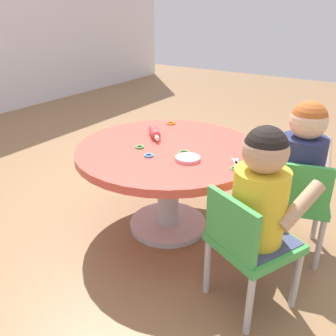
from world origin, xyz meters
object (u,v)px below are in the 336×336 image
craft_table (168,165)px  seated_child_left (262,191)px  seated_child_right (303,154)px  craft_scissors (238,166)px  child_chair_left (248,243)px  child_chair_right (296,200)px  rolling_pin (154,132)px

craft_table → seated_child_left: seated_child_left is taller
seated_child_right → craft_scissors: 0.32m
seated_child_left → seated_child_right: same height
child_chair_left → seated_child_right: (0.49, -0.05, 0.23)m
child_chair_right → child_chair_left: bearing=172.3°
craft_table → rolling_pin: bearing=58.8°
seated_child_left → seated_child_right: (0.46, -0.03, 0.00)m
seated_child_left → child_chair_right: size_ratio=0.95×
seated_child_right → rolling_pin: 0.80m
child_chair_left → seated_child_left: size_ratio=1.05×
child_chair_left → child_chair_right: same height
rolling_pin → child_chair_right: bearing=-86.4°
child_chair_right → craft_scissors: bearing=126.5°
craft_table → child_chair_left: (-0.31, -0.59, -0.08)m
craft_scissors → seated_child_left: bearing=-140.3°
seated_child_left → seated_child_right: bearing=-4.2°
rolling_pin → seated_child_left: bearing=-115.8°
seated_child_left → craft_scissors: bearing=39.7°
seated_child_left → craft_scissors: (0.24, 0.20, -0.04)m
craft_scissors → craft_table: bearing=85.0°
craft_scissors → seated_child_right: bearing=-46.8°
child_chair_right → seated_child_right: seated_child_right is taller
child_chair_left → seated_child_left: 0.23m
seated_child_right → rolling_pin: bearing=96.4°
seated_child_right → rolling_pin: (-0.09, 0.79, -0.02)m
child_chair_left → child_chair_right: bearing=-7.7°
seated_child_left → child_chair_right: 0.48m
rolling_pin → craft_table: bearing=-121.2°
child_chair_right → rolling_pin: bearing=93.6°
seated_child_right → craft_table: bearing=105.9°
rolling_pin → craft_scissors: rolling_pin is taller
child_chair_right → craft_scissors: 0.36m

